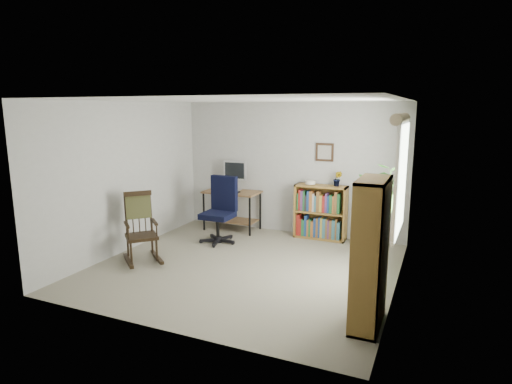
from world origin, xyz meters
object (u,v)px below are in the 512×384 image
at_px(desk, 232,210).
at_px(low_bookshelf, 321,212).
at_px(rocking_chair, 141,227).
at_px(tall_bookshelf, 370,254).
at_px(office_chair, 218,210).

height_order(desk, low_bookshelf, low_bookshelf).
height_order(rocking_chair, tall_bookshelf, tall_bookshelf).
relative_size(low_bookshelf, tall_bookshelf, 0.61).
bearing_deg(rocking_chair, tall_bookshelf, -57.03).
xyz_separation_m(desk, tall_bookshelf, (2.98, -2.73, 0.42)).
relative_size(desk, rocking_chair, 0.97).
bearing_deg(office_chair, rocking_chair, -112.27).
distance_m(office_chair, rocking_chair, 1.42).
bearing_deg(low_bookshelf, office_chair, -148.72).
xyz_separation_m(desk, low_bookshelf, (1.69, 0.12, 0.11)).
distance_m(low_bookshelf, tall_bookshelf, 3.14).
distance_m(desk, rocking_chair, 2.16).
distance_m(office_chair, tall_bookshelf, 3.43).
height_order(rocking_chair, low_bookshelf, rocking_chair).
height_order(desk, tall_bookshelf, tall_bookshelf).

